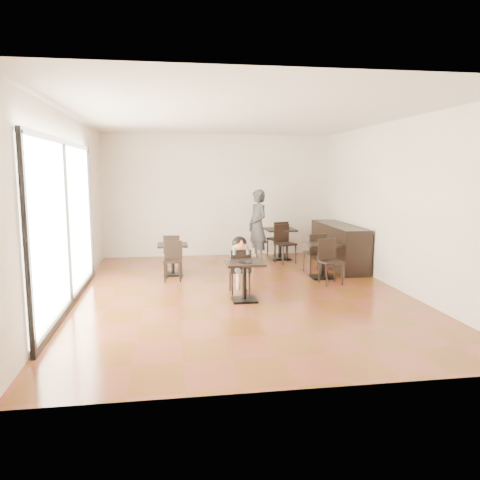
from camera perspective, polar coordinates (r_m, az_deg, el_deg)
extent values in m
cube|color=brown|center=(8.80, 0.10, -6.36)|extent=(6.00, 8.00, 0.01)
cube|color=silver|center=(8.57, 0.10, 14.82)|extent=(6.00, 8.00, 0.01)
cube|color=white|center=(12.50, -2.71, 5.42)|extent=(6.00, 0.01, 3.20)
cube|color=white|center=(4.64, 7.65, 0.45)|extent=(6.00, 0.01, 3.20)
cube|color=white|center=(8.61, -20.09, 3.62)|extent=(0.01, 8.00, 3.20)
cube|color=white|center=(9.47, 18.40, 4.08)|extent=(0.01, 8.00, 3.20)
cube|color=white|center=(8.13, -20.50, 1.93)|extent=(0.04, 4.50, 2.60)
cylinder|color=black|center=(7.97, 0.65, -2.75)|extent=(0.23, 0.23, 0.01)
imported|color=#39393E|center=(11.55, 2.15, 1.70)|extent=(0.62, 0.76, 1.80)
cube|color=black|center=(11.27, 11.95, -0.69)|extent=(0.60, 2.40, 1.00)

